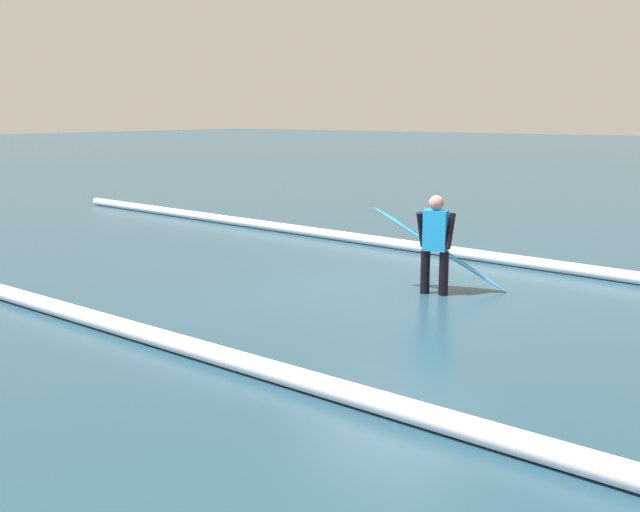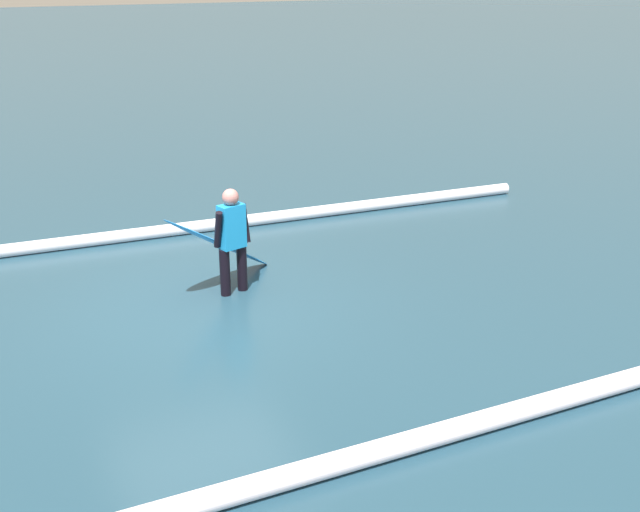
{
  "view_description": "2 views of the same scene",
  "coord_description": "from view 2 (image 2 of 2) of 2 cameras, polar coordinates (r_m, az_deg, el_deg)",
  "views": [
    {
      "loc": [
        -5.97,
        9.44,
        2.65
      ],
      "look_at": [
        -0.52,
        2.38,
        0.95
      ],
      "focal_mm": 42.72,
      "sensor_mm": 36.0,
      "label": 1
    },
    {
      "loc": [
        2.8,
        9.02,
        4.21
      ],
      "look_at": [
        -1.14,
        1.32,
        0.96
      ],
      "focal_mm": 43.68,
      "sensor_mm": 36.0,
      "label": 2
    }
  ],
  "objects": [
    {
      "name": "wave_crest_midground",
      "position": [
        6.84,
        -4.27,
        -16.36
      ],
      "size": [
        24.32,
        1.03,
        0.21
      ],
      "primitive_type": "cylinder",
      "rotation": [
        0.0,
        1.57,
        -0.03
      ],
      "color": "white",
      "rests_on": "ground_plane"
    },
    {
      "name": "surfer",
      "position": [
        10.44,
        -6.46,
        1.46
      ],
      "size": [
        0.51,
        0.33,
        1.46
      ],
      "rotation": [
        0.0,
        0.0,
        3.38
      ],
      "color": "black",
      "rests_on": "ground_plane"
    },
    {
      "name": "surfboard",
      "position": [
        10.75,
        -7.36,
        0.88
      ],
      "size": [
        1.93,
        1.22,
        1.28
      ],
      "color": "#268CE5",
      "rests_on": "ground_plane"
    },
    {
      "name": "ground_plane",
      "position": [
        10.34,
        -9.03,
        -3.72
      ],
      "size": [
        162.68,
        162.68,
        0.0
      ],
      "primitive_type": "plane",
      "color": "#214255"
    }
  ]
}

